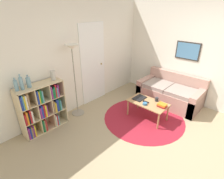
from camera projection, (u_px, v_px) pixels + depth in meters
ground_plane at (172, 148)px, 3.32m from camera, size 14.00×14.00×0.00m
wall_back at (83, 57)px, 4.34m from camera, size 7.02×0.11×2.60m
wall_right at (169, 51)px, 4.88m from camera, size 0.08×5.54×2.60m
rug at (144, 118)px, 4.21m from camera, size 1.90×1.90×0.01m
bookshelf at (41, 108)px, 3.64m from camera, size 0.94×0.34×1.04m
floor_lamp at (73, 59)px, 3.81m from camera, size 0.31×0.31×1.72m
couch at (171, 93)px, 4.80m from camera, size 0.87×1.62×0.80m
coffee_table at (148, 104)px, 4.08m from camera, size 0.51×0.90×0.42m
laptop at (139, 98)px, 4.23m from camera, size 0.32×0.23×0.02m
bowl at (145, 104)px, 3.95m from camera, size 0.10×0.10×0.05m
book_stack_on_table at (162, 105)px, 3.86m from camera, size 0.15×0.19×0.08m
cup at (157, 99)px, 4.09m from camera, size 0.08×0.08×0.09m
remote at (146, 102)px, 4.05m from camera, size 0.05×0.15×0.02m
bottle_left at (16, 85)px, 3.15m from camera, size 0.07×0.07×0.25m
bottle_middle at (21, 83)px, 3.19m from camera, size 0.07×0.07×0.30m
bottle_right at (29, 82)px, 3.29m from camera, size 0.08×0.08×0.25m
vase_on_shelf at (53, 75)px, 3.62m from camera, size 0.10×0.10×0.20m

